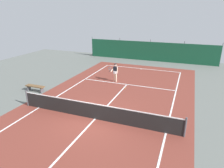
{
  "coord_description": "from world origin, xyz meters",
  "views": [
    {
      "loc": [
        4.76,
        -9.51,
        6.04
      ],
      "look_at": [
        -0.37,
        3.73,
        0.9
      ],
      "focal_mm": 32.49,
      "sensor_mm": 36.0,
      "label": 1
    }
  ],
  "objects_px": {
    "tennis_player": "(115,71)",
    "tennis_ball_midcourt": "(125,88)",
    "parked_car": "(159,52)",
    "tennis_net": "(95,111)",
    "courtside_bench": "(35,87)",
    "tennis_ball_near_player": "(115,76)"
  },
  "relations": [
    {
      "from": "tennis_net",
      "to": "parked_car",
      "type": "relative_size",
      "value": 2.3
    },
    {
      "from": "tennis_ball_midcourt",
      "to": "courtside_bench",
      "type": "relative_size",
      "value": 0.04
    },
    {
      "from": "tennis_player",
      "to": "courtside_bench",
      "type": "distance_m",
      "value": 6.83
    },
    {
      "from": "tennis_net",
      "to": "parked_car",
      "type": "height_order",
      "value": "parked_car"
    },
    {
      "from": "tennis_net",
      "to": "tennis_player",
      "type": "xyz_separation_m",
      "value": [
        -1.24,
        6.78,
        0.45
      ]
    },
    {
      "from": "tennis_player",
      "to": "parked_car",
      "type": "height_order",
      "value": "parked_car"
    },
    {
      "from": "tennis_ball_near_player",
      "to": "parked_car",
      "type": "distance_m",
      "value": 10.47
    },
    {
      "from": "tennis_player",
      "to": "courtside_bench",
      "type": "relative_size",
      "value": 1.03
    },
    {
      "from": "tennis_player",
      "to": "tennis_ball_midcourt",
      "type": "relative_size",
      "value": 24.85
    },
    {
      "from": "parked_car",
      "to": "courtside_bench",
      "type": "xyz_separation_m",
      "value": [
        -7.21,
        -16.1,
        -0.46
      ]
    },
    {
      "from": "parked_car",
      "to": "tennis_ball_midcourt",
      "type": "bearing_deg",
      "value": 94.55
    },
    {
      "from": "courtside_bench",
      "to": "tennis_ball_midcourt",
      "type": "bearing_deg",
      "value": 26.55
    },
    {
      "from": "tennis_net",
      "to": "parked_car",
      "type": "xyz_separation_m",
      "value": [
        0.9,
        18.34,
        0.33
      ]
    },
    {
      "from": "tennis_player",
      "to": "courtside_bench",
      "type": "bearing_deg",
      "value": 63.14
    },
    {
      "from": "tennis_ball_near_player",
      "to": "parked_car",
      "type": "height_order",
      "value": "parked_car"
    },
    {
      "from": "tennis_player",
      "to": "tennis_ball_midcourt",
      "type": "bearing_deg",
      "value": 157.35
    },
    {
      "from": "tennis_ball_midcourt",
      "to": "parked_car",
      "type": "bearing_deg",
      "value": 86.6
    },
    {
      "from": "tennis_ball_near_player",
      "to": "parked_car",
      "type": "xyz_separation_m",
      "value": [
        2.66,
        10.09,
        0.81
      ]
    },
    {
      "from": "tennis_ball_near_player",
      "to": "tennis_ball_midcourt",
      "type": "bearing_deg",
      "value": -55.85
    },
    {
      "from": "tennis_player",
      "to": "parked_car",
      "type": "relative_size",
      "value": 0.37
    },
    {
      "from": "tennis_player",
      "to": "tennis_ball_midcourt",
      "type": "distance_m",
      "value": 2.12
    },
    {
      "from": "tennis_player",
      "to": "courtside_bench",
      "type": "xyz_separation_m",
      "value": [
        -5.07,
        -4.54,
        -0.59
      ]
    }
  ]
}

